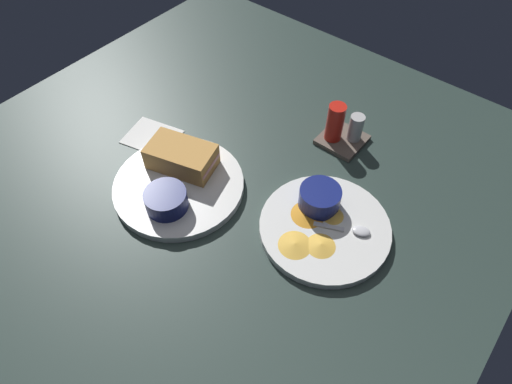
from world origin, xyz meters
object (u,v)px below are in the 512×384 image
(plate_sandwich_main, at_px, (179,186))
(ramekin_dark_sauce, at_px, (166,199))
(ramekin_light_gravy, at_px, (320,197))
(sandwich_half_near, at_px, (182,157))
(spoon_by_dark_ramekin, at_px, (170,180))
(plate_chips_companion, at_px, (325,227))
(condiment_caddy, at_px, (342,129))
(spoon_by_gravy_ramekin, at_px, (354,230))

(plate_sandwich_main, xyz_separation_m, ramekin_dark_sauce, (0.02, -0.05, 0.03))
(ramekin_dark_sauce, height_order, ramekin_light_gravy, ramekin_light_gravy)
(sandwich_half_near, bearing_deg, spoon_by_dark_ramekin, -76.33)
(plate_chips_companion, bearing_deg, sandwich_half_near, -169.11)
(plate_sandwich_main, xyz_separation_m, ramekin_light_gravy, (0.24, 0.13, 0.03))
(spoon_by_dark_ramekin, distance_m, ramekin_light_gravy, 0.29)
(ramekin_light_gravy, bearing_deg, condiment_caddy, 109.96)
(plate_chips_companion, bearing_deg, condiment_caddy, 115.63)
(sandwich_half_near, xyz_separation_m, spoon_by_gravy_ramekin, (0.35, 0.08, -0.02))
(plate_sandwich_main, height_order, ramekin_dark_sauce, ramekin_dark_sauce)
(spoon_by_gravy_ramekin, height_order, condiment_caddy, condiment_caddy)
(sandwich_half_near, distance_m, spoon_by_dark_ramekin, 0.05)
(spoon_by_dark_ramekin, relative_size, condiment_caddy, 0.88)
(plate_sandwich_main, distance_m, spoon_by_dark_ramekin, 0.02)
(plate_sandwich_main, xyz_separation_m, sandwich_half_near, (-0.03, 0.04, 0.03))
(plate_sandwich_main, height_order, ramekin_light_gravy, ramekin_light_gravy)
(spoon_by_dark_ramekin, height_order, plate_chips_companion, spoon_by_dark_ramekin)
(plate_sandwich_main, height_order, spoon_by_gravy_ramekin, spoon_by_gravy_ramekin)
(sandwich_half_near, relative_size, plate_chips_companion, 0.62)
(plate_chips_companion, xyz_separation_m, condiment_caddy, (-0.10, 0.21, 0.03))
(spoon_by_dark_ramekin, bearing_deg, sandwich_half_near, 103.67)
(plate_chips_companion, distance_m, condiment_caddy, 0.24)
(spoon_by_dark_ramekin, bearing_deg, plate_sandwich_main, 23.58)
(ramekin_dark_sauce, xyz_separation_m, plate_chips_companion, (0.25, 0.15, -0.03))
(sandwich_half_near, distance_m, plate_chips_companion, 0.31)
(spoon_by_gravy_ramekin, bearing_deg, sandwich_half_near, -167.27)
(spoon_by_dark_ramekin, relative_size, spoon_by_gravy_ramekin, 0.87)
(sandwich_half_near, height_order, plate_chips_companion, sandwich_half_near)
(plate_sandwich_main, xyz_separation_m, plate_chips_companion, (0.28, 0.10, 0.00))
(plate_sandwich_main, distance_m, sandwich_half_near, 0.06)
(ramekin_dark_sauce, distance_m, spoon_by_dark_ramekin, 0.06)
(sandwich_half_near, distance_m, ramekin_light_gravy, 0.28)
(ramekin_light_gravy, bearing_deg, spoon_by_dark_ramekin, -152.25)
(plate_chips_companion, distance_m, spoon_by_gravy_ramekin, 0.05)
(sandwich_half_near, height_order, ramekin_light_gravy, sandwich_half_near)
(spoon_by_gravy_ramekin, bearing_deg, plate_chips_companion, -155.84)
(ramekin_dark_sauce, bearing_deg, plate_sandwich_main, 115.14)
(condiment_caddy, bearing_deg, ramekin_light_gravy, -70.04)
(plate_chips_companion, height_order, ramekin_light_gravy, ramekin_light_gravy)
(ramekin_light_gravy, xyz_separation_m, spoon_by_gravy_ramekin, (0.08, -0.01, -0.02))
(sandwich_half_near, xyz_separation_m, spoon_by_dark_ramekin, (0.01, -0.05, -0.02))
(ramekin_dark_sauce, xyz_separation_m, condiment_caddy, (0.15, 0.36, -0.00))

